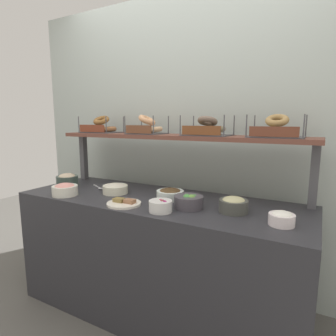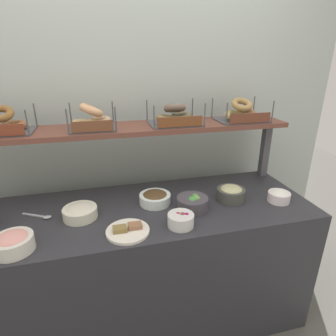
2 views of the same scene
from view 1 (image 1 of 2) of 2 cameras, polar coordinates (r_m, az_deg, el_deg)
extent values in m
plane|color=#595651|center=(2.34, -2.07, -26.66)|extent=(8.00, 8.00, 0.00)
cube|color=#B0BCB4|center=(2.39, 4.53, 5.09)|extent=(3.21, 0.06, 2.40)
cube|color=#2D2D33|center=(2.12, -2.14, -17.35)|extent=(2.01, 0.70, 0.85)
cube|color=#4C4C51|center=(2.72, -16.64, 2.07)|extent=(0.05, 0.05, 0.40)
cube|color=#4C4C51|center=(1.92, 27.42, -1.54)|extent=(0.05, 0.05, 0.40)
cube|color=brown|center=(2.13, 1.46, 6.34)|extent=(1.97, 0.32, 0.03)
cylinder|color=silver|center=(1.69, -1.52, -7.70)|extent=(0.14, 0.14, 0.07)
sphere|color=#96195D|center=(1.66, -0.65, -7.09)|extent=(0.03, 0.03, 0.03)
sphere|color=#AC3450|center=(1.70, -1.50, -6.74)|extent=(0.03, 0.03, 0.03)
sphere|color=brown|center=(1.68, -1.13, -6.95)|extent=(0.03, 0.03, 0.03)
cylinder|color=white|center=(1.59, 21.95, -9.63)|extent=(0.13, 0.13, 0.06)
ellipsoid|color=white|center=(1.58, 22.00, -8.77)|extent=(0.10, 0.10, 0.04)
cylinder|color=silver|center=(2.14, -10.58, -4.25)|extent=(0.19, 0.19, 0.06)
ellipsoid|color=beige|center=(2.13, -10.60, -3.59)|extent=(0.14, 0.14, 0.04)
cylinder|color=#384941|center=(2.47, -19.66, -2.49)|extent=(0.17, 0.17, 0.08)
ellipsoid|color=beige|center=(2.47, -19.70, -1.68)|extent=(0.14, 0.14, 0.06)
cylinder|color=silver|center=(2.18, -20.07, -4.29)|extent=(0.18, 0.18, 0.07)
ellipsoid|color=pink|center=(2.17, -20.12, -3.53)|extent=(0.14, 0.14, 0.05)
cylinder|color=#484A44|center=(1.72, 13.07, -7.47)|extent=(0.17, 0.17, 0.07)
ellipsoid|color=#BFBA86|center=(1.71, 13.11, -6.47)|extent=(0.13, 0.13, 0.05)
cylinder|color=white|center=(1.95, 0.45, -5.42)|extent=(0.19, 0.19, 0.06)
ellipsoid|color=#503920|center=(1.95, 0.45, -4.71)|extent=(0.15, 0.15, 0.04)
cylinder|color=#48434B|center=(1.76, 4.17, -6.83)|extent=(0.18, 0.18, 0.08)
sphere|color=#4C9A45|center=(1.74, 3.81, -6.10)|extent=(0.05, 0.05, 0.05)
sphere|color=#538A4E|center=(1.77, 5.30, -5.88)|extent=(0.04, 0.04, 0.04)
sphere|color=#6AA243|center=(1.74, 4.74, -6.13)|extent=(0.05, 0.05, 0.05)
cylinder|color=white|center=(1.85, -8.89, -7.13)|extent=(0.22, 0.22, 0.01)
cube|color=olive|center=(1.87, -9.85, -6.37)|extent=(0.07, 0.05, 0.02)
cube|color=#956445|center=(1.83, -7.75, -6.65)|extent=(0.07, 0.05, 0.02)
cube|color=#B7B7BC|center=(2.37, -14.18, -3.64)|extent=(0.13, 0.08, 0.01)
ellipsoid|color=#B7B7BC|center=(2.28, -13.46, -4.04)|extent=(0.04, 0.03, 0.01)
cube|color=#4C4C51|center=(2.55, -13.22, 7.04)|extent=(0.31, 0.24, 0.01)
cylinder|color=#4C4C51|center=(2.57, -17.56, 8.34)|extent=(0.01, 0.01, 0.14)
cylinder|color=#4C4C51|center=(2.36, -12.38, 8.49)|extent=(0.01, 0.01, 0.14)
cylinder|color=#4C4C51|center=(2.74, -14.06, 8.54)|extent=(0.01, 0.01, 0.14)
cylinder|color=#4C4C51|center=(2.54, -8.95, 8.65)|extent=(0.01, 0.01, 0.14)
cube|color=brown|center=(2.46, -15.13, 7.72)|extent=(0.27, 0.01, 0.06)
torus|color=brown|center=(2.56, -14.62, 7.67)|extent=(0.18, 0.18, 0.05)
torus|color=brown|center=(2.55, -11.91, 7.70)|extent=(0.19, 0.20, 0.05)
torus|color=brown|center=(2.55, -13.31, 9.34)|extent=(0.15, 0.15, 0.09)
cube|color=#4C4C51|center=(2.24, -4.23, 6.96)|extent=(0.27, 0.24, 0.01)
cylinder|color=#4C4C51|center=(2.22, -8.69, 8.55)|extent=(0.01, 0.01, 0.14)
cylinder|color=#4C4C51|center=(2.07, -2.99, 8.59)|extent=(0.01, 0.01, 0.14)
cylinder|color=#4C4C51|center=(2.41, -5.34, 8.69)|extent=(0.01, 0.01, 0.14)
cylinder|color=#4C4C51|center=(2.27, 0.08, 8.68)|extent=(0.01, 0.01, 0.14)
cube|color=brown|center=(2.14, -6.00, 7.77)|extent=(0.23, 0.01, 0.06)
torus|color=tan|center=(2.24, -5.67, 7.77)|extent=(0.19, 0.19, 0.06)
torus|color=tan|center=(2.25, -2.88, 7.75)|extent=(0.19, 0.19, 0.05)
torus|color=tan|center=(2.24, -4.26, 9.62)|extent=(0.16, 0.16, 0.10)
cube|color=#4C4C51|center=(2.01, 7.92, 6.60)|extent=(0.32, 0.24, 0.01)
cylinder|color=#4C4C51|center=(1.97, 2.47, 8.54)|extent=(0.01, 0.01, 0.14)
cylinder|color=#4C4C51|center=(1.85, 11.24, 8.31)|extent=(0.01, 0.01, 0.14)
cylinder|color=#4C4C51|center=(2.17, 5.17, 8.61)|extent=(0.01, 0.01, 0.14)
cylinder|color=#4C4C51|center=(2.07, 13.17, 8.35)|extent=(0.01, 0.01, 0.14)
cube|color=brown|center=(1.90, 6.65, 7.55)|extent=(0.27, 0.01, 0.06)
torus|color=olive|center=(2.00, 6.12, 7.66)|extent=(0.16, 0.16, 0.06)
torus|color=#70664B|center=(2.03, 9.59, 7.56)|extent=(0.18, 0.18, 0.06)
torus|color=#725D4F|center=(2.01, 7.98, 9.35)|extent=(0.15, 0.16, 0.08)
cube|color=#4C4C51|center=(1.90, 20.97, 5.90)|extent=(0.33, 0.24, 0.01)
cylinder|color=#4C4C51|center=(1.81, 15.55, 8.13)|extent=(0.01, 0.01, 0.14)
cylinder|color=#4C4C51|center=(1.76, 25.74, 7.51)|extent=(0.01, 0.01, 0.14)
cylinder|color=#4C4C51|center=(2.03, 17.05, 8.17)|extent=(0.01, 0.01, 0.14)
cylinder|color=#4C4C51|center=(1.99, 26.11, 7.61)|extent=(0.01, 0.01, 0.14)
cube|color=brown|center=(1.78, 20.50, 6.89)|extent=(0.28, 0.01, 0.06)
torus|color=#93844C|center=(1.87, 19.16, 7.04)|extent=(0.17, 0.18, 0.06)
torus|color=#9B6C45|center=(1.92, 22.64, 6.89)|extent=(0.20, 0.20, 0.06)
torus|color=#A5804B|center=(1.89, 21.15, 8.96)|extent=(0.14, 0.14, 0.09)
camera|label=2|loc=(1.23, -54.00, 19.18)|focal=29.76mm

